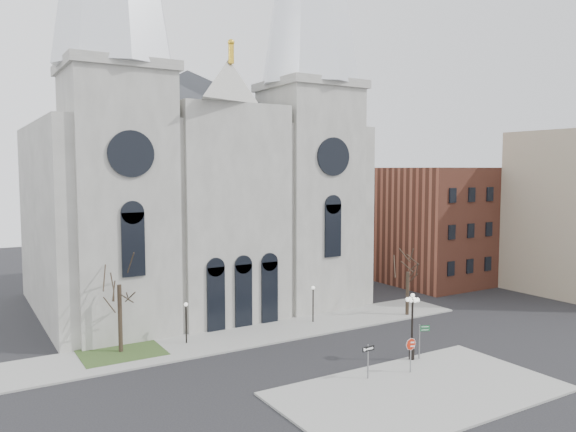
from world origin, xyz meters
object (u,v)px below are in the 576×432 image
globe_lamp (412,318)px  one_way_sign (368,356)px  street_name_sign (420,339)px  stop_sign (411,348)px

globe_lamp → one_way_sign: globe_lamp is taller
globe_lamp → one_way_sign: 5.46m
one_way_sign → street_name_sign: street_name_sign is taller
globe_lamp → street_name_sign: 1.71m
stop_sign → one_way_sign: bearing=-167.5°
stop_sign → globe_lamp: 3.01m
stop_sign → street_name_sign: street_name_sign is taller
stop_sign → one_way_sign: size_ratio=1.05×
globe_lamp → street_name_sign: globe_lamp is taller
one_way_sign → street_name_sign: (5.72, 1.07, -0.06)m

